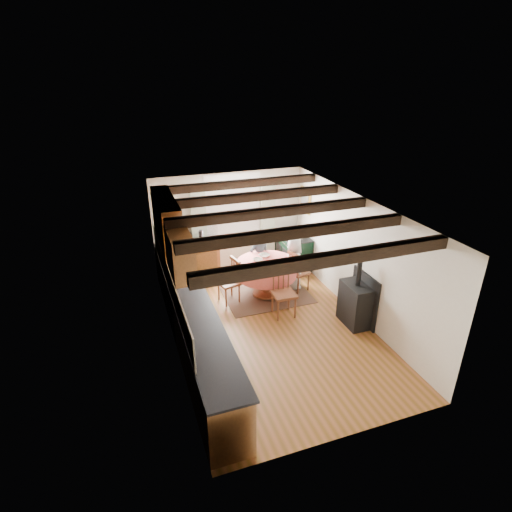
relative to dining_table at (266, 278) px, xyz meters
name	(u,v)px	position (x,y,z in m)	size (l,w,h in m)	color
floor	(270,326)	(-0.37, -1.19, -0.39)	(3.60, 5.50, 0.00)	#9C5931
ceiling	(272,207)	(-0.37, -1.19, 2.01)	(3.60, 5.50, 0.00)	white
wall_back	(229,222)	(-0.37, 1.56, 0.81)	(3.60, 0.00, 2.40)	silver
wall_front	(352,366)	(-0.37, -3.94, 0.81)	(3.60, 0.00, 2.40)	silver
wall_left	(170,287)	(-2.17, -1.19, 0.81)	(0.00, 5.50, 2.40)	silver
wall_right	(357,257)	(1.43, -1.19, 0.81)	(0.00, 5.50, 2.40)	silver
beam_a	(329,259)	(-0.37, -3.19, 1.92)	(3.60, 0.16, 0.16)	black
beam_b	(296,232)	(-0.37, -2.19, 1.92)	(3.60, 0.16, 0.16)	black
beam_c	(272,212)	(-0.37, -1.19, 1.92)	(3.60, 0.16, 0.16)	black
beam_d	(253,197)	(-0.37, -0.19, 1.92)	(3.60, 0.16, 0.16)	black
beam_e	(237,184)	(-0.37, 0.81, 1.92)	(3.60, 0.16, 0.16)	black
splash_left	(169,279)	(-2.15, -0.89, 0.81)	(0.02, 4.50, 0.55)	beige
splash_back	(188,227)	(-1.37, 1.54, 0.81)	(1.40, 0.02, 0.55)	beige
base_cabinet_left	(191,322)	(-1.87, -1.19, 0.05)	(0.60, 5.30, 0.88)	#A0662F
base_cabinet_back	(190,262)	(-1.42, 1.26, 0.05)	(1.30, 0.60, 0.88)	#A0662F
worktop_left	(191,299)	(-1.85, -1.19, 0.51)	(0.64, 5.30, 0.04)	black
worktop_back	(189,244)	(-1.42, 1.24, 0.51)	(1.30, 0.64, 0.04)	black
wall_cabinet_glass	(166,221)	(-2.00, 0.01, 1.56)	(0.34, 1.80, 0.90)	#A0662F
wall_cabinet_solid	(180,254)	(-2.00, -1.49, 1.51)	(0.34, 0.90, 0.70)	#A0662F
window_frame	(233,206)	(-0.27, 1.55, 1.21)	(1.34, 0.03, 1.54)	white
window_pane	(233,206)	(-0.27, 1.55, 1.21)	(1.20, 0.01, 1.40)	white
curtain_left	(199,231)	(-1.12, 1.46, 0.71)	(0.35, 0.10, 2.10)	beige
curtain_right	(268,223)	(0.58, 1.46, 0.71)	(0.35, 0.10, 2.10)	beige
curtain_rod	(233,182)	(-0.27, 1.46, 1.81)	(0.03, 0.03, 2.00)	black
wall_picture	(305,200)	(1.40, 1.11, 1.31)	(0.04, 0.50, 0.60)	gold
wall_plate	(271,198)	(0.68, 1.53, 1.31)	(0.30, 0.30, 0.02)	silver
rug	(266,294)	(0.00, 0.00, -0.39)	(1.83, 1.43, 0.01)	brown
dining_table	(266,278)	(0.00, 0.00, 0.00)	(1.30, 1.30, 0.78)	#E66C77
chair_near	(284,292)	(0.04, -0.90, 0.13)	(0.44, 0.46, 1.03)	brown
chair_left	(229,281)	(-0.85, -0.02, 0.09)	(0.41, 0.43, 0.97)	brown
chair_right	(299,271)	(0.76, -0.04, 0.08)	(0.40, 0.42, 0.94)	brown
aga_range	(293,252)	(1.10, 1.02, 0.05)	(0.62, 0.95, 0.88)	black
cast_iron_stove	(356,294)	(1.21, -1.62, 0.27)	(0.40, 0.66, 1.32)	black
child_far	(259,258)	(0.06, 0.60, 0.22)	(0.45, 0.29, 1.23)	#2F3941
child_right	(293,263)	(0.69, 0.11, 0.22)	(0.60, 0.39, 1.22)	silver
bowl_a	(264,256)	(0.05, 0.28, 0.42)	(0.23, 0.23, 0.06)	silver
bowl_b	(258,260)	(-0.16, 0.09, 0.42)	(0.20, 0.20, 0.06)	silver
cup	(279,264)	(0.18, -0.27, 0.43)	(0.09, 0.09, 0.08)	silver
canister_tall	(175,240)	(-1.72, 1.22, 0.66)	(0.15, 0.15, 0.26)	#262628
canister_wide	(187,237)	(-1.44, 1.37, 0.63)	(0.19, 0.19, 0.21)	#262628
canister_slim	(201,236)	(-1.14, 1.23, 0.67)	(0.10, 0.10, 0.28)	#262628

